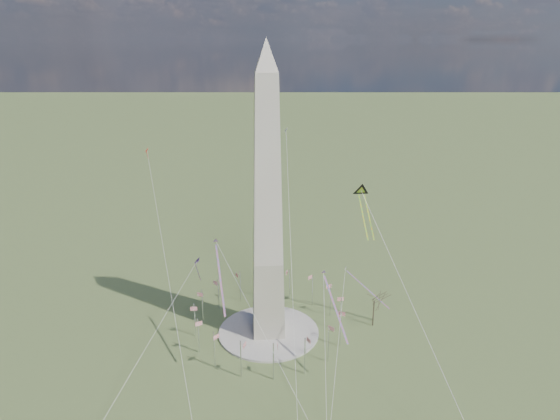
{
  "coord_description": "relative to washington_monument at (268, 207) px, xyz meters",
  "views": [
    {
      "loc": [
        -8.24,
        -155.35,
        100.0
      ],
      "look_at": [
        4.1,
        0.0,
        46.69
      ],
      "focal_mm": 32.0,
      "sensor_mm": 36.0,
      "label": 1
    }
  ],
  "objects": [
    {
      "name": "kite_diamond_purple",
      "position": [
        -24.96,
        9.5,
        -24.02
      ],
      "size": [
        1.98,
        3.14,
        9.75
      ],
      "rotation": [
        0.0,
        0.0,
        2.65
      ],
      "color": "#3A1664",
      "rests_on": "ground"
    },
    {
      "name": "ground",
      "position": [
        0.0,
        0.0,
        -47.95
      ],
      "size": [
        2000.0,
        2000.0,
        0.0
      ],
      "primitive_type": "plane",
      "color": "#536532",
      "rests_on": "ground"
    },
    {
      "name": "plaza",
      "position": [
        0.0,
        0.0,
        -47.55
      ],
      "size": [
        36.0,
        36.0,
        0.8
      ],
      "primitive_type": "cylinder",
      "color": "#BBB2AB",
      "rests_on": "ground"
    },
    {
      "name": "kite_small_white",
      "position": [
        9.95,
        43.15,
        17.42
      ],
      "size": [
        1.43,
        2.19,
        4.73
      ],
      "rotation": [
        0.0,
        0.0,
        2.58
      ],
      "color": "silver",
      "rests_on": "ground"
    },
    {
      "name": "kite_streamer_mid",
      "position": [
        -16.2,
        -11.38,
        -15.4
      ],
      "size": [
        4.54,
        23.25,
        16.0
      ],
      "rotation": [
        0.0,
        0.0,
        3.28
      ],
      "color": "red",
      "rests_on": "ground"
    },
    {
      "name": "kite_delta_black",
      "position": [
        34.14,
        11.14,
        0.24
      ],
      "size": [
        6.76,
        18.32,
        15.37
      ],
      "rotation": [
        0.0,
        0.0,
        3.15
      ],
      "color": "black",
      "rests_on": "ground"
    },
    {
      "name": "kite_streamer_right",
      "position": [
        35.32,
        8.93,
        -34.13
      ],
      "size": [
        15.78,
        11.92,
        12.83
      ],
      "rotation": [
        0.0,
        0.0,
        4.08
      ],
      "color": "red",
      "rests_on": "ground"
    },
    {
      "name": "flagpole_ring",
      "position": [
        -0.0,
        -0.0,
        -40.68
      ],
      "size": [
        54.4,
        54.4,
        13.0
      ],
      "color": "silver",
      "rests_on": "ground"
    },
    {
      "name": "washington_monument",
      "position": [
        0.0,
        0.0,
        0.0
      ],
      "size": [
        15.56,
        15.56,
        100.0
      ],
      "color": "#BCAD9E",
      "rests_on": "plaza"
    },
    {
      "name": "kite_small_red",
      "position": [
        -44.18,
        35.85,
        11.66
      ],
      "size": [
        1.19,
        1.72,
        4.28
      ],
      "rotation": [
        0.0,
        0.0,
        2.9
      ],
      "color": "#F53D1C",
      "rests_on": "ground"
    },
    {
      "name": "tree_near",
      "position": [
        38.63,
        1.99,
        -37.14
      ],
      "size": [
        8.66,
        8.66,
        15.16
      ],
      "color": "#493C2C",
      "rests_on": "ground"
    },
    {
      "name": "kite_streamer_left",
      "position": [
        19.12,
        -16.91,
        -24.79
      ],
      "size": [
        5.73,
        21.35,
        14.81
      ],
      "rotation": [
        0.0,
        0.0,
        3.35
      ],
      "color": "red",
      "rests_on": "ground"
    }
  ]
}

